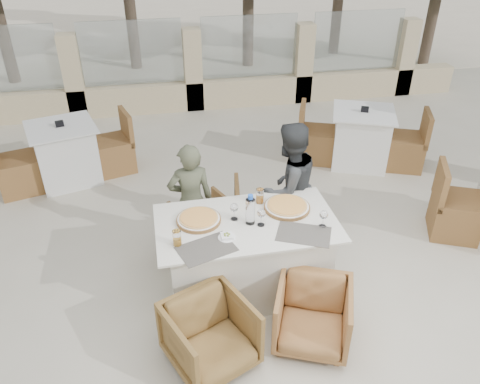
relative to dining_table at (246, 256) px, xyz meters
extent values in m
plane|color=beige|center=(0.06, -0.05, -0.39)|extent=(80.00, 80.00, 0.00)
cube|color=beige|center=(0.06, 13.95, -0.38)|extent=(30.00, 16.00, 0.01)
cube|color=#56514A|center=(-0.40, -0.30, 0.39)|extent=(0.52, 0.43, 0.00)
cube|color=#58534C|center=(0.44, -0.27, 0.39)|extent=(0.53, 0.46, 0.00)
cylinder|color=orange|center=(-0.41, 0.10, 0.41)|extent=(0.51, 0.51, 0.05)
cylinder|color=orange|center=(0.41, 0.13, 0.41)|extent=(0.45, 0.45, 0.05)
cylinder|color=#BFE3FB|center=(0.03, -0.02, 0.53)|extent=(0.09, 0.09, 0.29)
cylinder|color=gold|center=(-0.63, -0.20, 0.46)|extent=(0.09, 0.09, 0.14)
cylinder|color=orange|center=(0.19, 0.29, 0.46)|extent=(0.09, 0.09, 0.15)
imported|color=brown|center=(-0.29, 0.72, -0.11)|extent=(0.76, 0.77, 0.54)
imported|color=brown|center=(0.39, 0.86, -0.08)|extent=(0.75, 0.76, 0.61)
imported|color=brown|center=(-0.45, -0.78, -0.10)|extent=(0.81, 0.82, 0.58)
imported|color=#9B6838|center=(0.40, -0.72, -0.11)|extent=(0.79, 0.80, 0.56)
imported|color=#50553E|center=(-0.43, 0.67, 0.24)|extent=(0.47, 0.32, 1.24)
imported|color=#373A3C|center=(0.56, 0.60, 0.32)|extent=(0.84, 0.77, 1.40)
camera|label=1|loc=(-0.72, -3.29, 2.77)|focal=35.00mm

